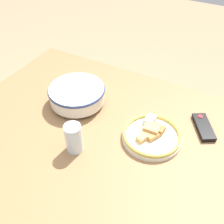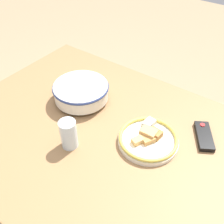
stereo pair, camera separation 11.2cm
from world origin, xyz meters
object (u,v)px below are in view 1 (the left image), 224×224
(food_plate, at_px, (152,135))
(drinking_glass, at_px, (74,138))
(noodle_bowl, at_px, (77,94))
(tv_remote, at_px, (204,127))

(food_plate, bearing_deg, drinking_glass, -141.13)
(noodle_bowl, height_order, drinking_glass, drinking_glass)
(tv_remote, bearing_deg, food_plate, -169.58)
(food_plate, xyz_separation_m, drinking_glass, (-0.24, -0.19, 0.04))
(food_plate, height_order, drinking_glass, drinking_glass)
(food_plate, bearing_deg, noodle_bowl, 173.31)
(noodle_bowl, distance_m, drinking_glass, 0.28)
(noodle_bowl, xyz_separation_m, drinking_glass, (0.15, -0.24, 0.01))
(noodle_bowl, xyz_separation_m, tv_remote, (0.56, 0.11, -0.04))
(food_plate, distance_m, tv_remote, 0.23)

